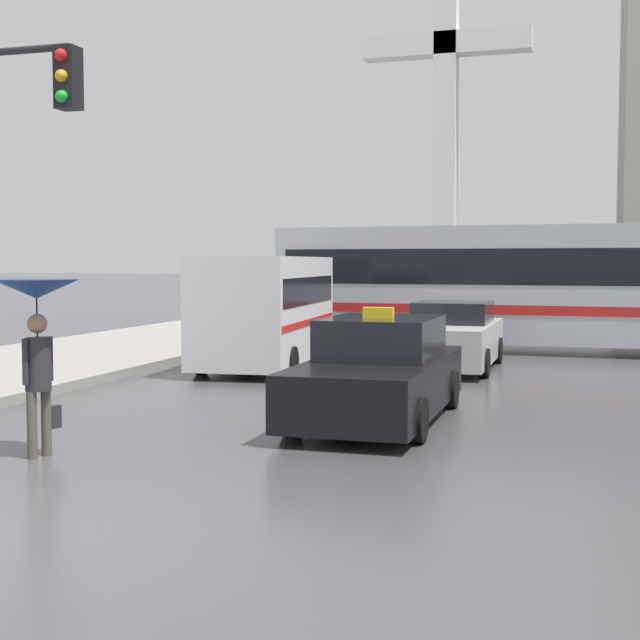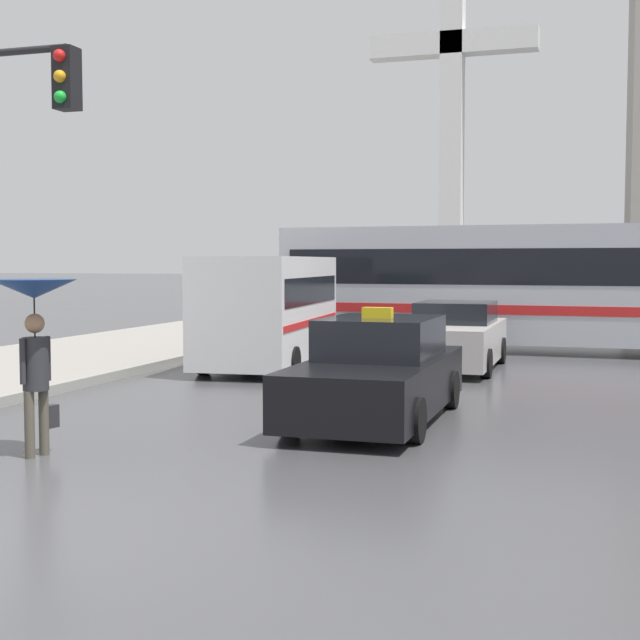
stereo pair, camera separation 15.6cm
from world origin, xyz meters
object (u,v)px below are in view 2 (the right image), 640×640
at_px(monument_cross, 452,103).
at_px(taxi, 378,374).
at_px(ambulance_van, 268,306).
at_px(pedestrian_with_umbrella, 35,316).
at_px(sedan_red, 455,338).
at_px(city_bus, 519,282).

bearing_deg(monument_cross, taxi, -83.42).
distance_m(ambulance_van, pedestrian_with_umbrella, 9.33).
relative_size(ambulance_van, pedestrian_with_umbrella, 2.48).
relative_size(sedan_red, city_bus, 0.35).
height_order(taxi, pedestrian_with_umbrella, pedestrian_with_umbrella).
height_order(city_bus, pedestrian_with_umbrella, city_bus).
xyz_separation_m(taxi, ambulance_van, (-3.88, 5.70, 0.67)).
height_order(ambulance_van, monument_cross, monument_cross).
xyz_separation_m(ambulance_van, city_bus, (4.96, 5.34, 0.45)).
xyz_separation_m(ambulance_van, pedestrian_with_umbrella, (0.56, -9.31, 0.34)).
distance_m(taxi, ambulance_van, 6.92).
xyz_separation_m(taxi, pedestrian_with_umbrella, (-3.32, -3.61, 1.00)).
relative_size(sedan_red, pedestrian_with_umbrella, 2.06).
relative_size(city_bus, pedestrian_with_umbrella, 5.91).
bearing_deg(ambulance_van, taxi, 119.46).
relative_size(taxi, pedestrian_with_umbrella, 2.19).
bearing_deg(ambulance_van, monument_cross, -98.36).
bearing_deg(monument_cross, sedan_red, -80.59).
relative_size(sedan_red, ambulance_van, 0.83).
bearing_deg(pedestrian_with_umbrella, city_bus, -3.68).
bearing_deg(taxi, city_bus, -95.61).
bearing_deg(ambulance_van, pedestrian_with_umbrella, 88.62).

